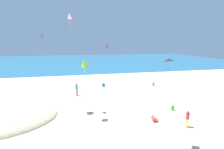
# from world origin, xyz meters

# --- Properties ---
(ground_plane) EXTENTS (120.00, 120.00, 0.00)m
(ground_plane) POSITION_xyz_m (0.00, 10.00, 0.00)
(ground_plane) COLOR beige
(ocean_water) EXTENTS (120.00, 60.00, 0.05)m
(ocean_water) POSITION_xyz_m (0.00, 54.30, 0.03)
(ocean_water) COLOR #236084
(ocean_water) RESTS_ON ground_plane
(dune_mound) EXTENTS (10.50, 7.35, 2.37)m
(dune_mound) POSITION_xyz_m (-11.55, 4.97, 0.00)
(dune_mound) COLOR beige
(dune_mound) RESTS_ON ground_plane
(beach_chair_mid_beach) EXTENTS (0.57, 0.60, 0.56)m
(beach_chair_mid_beach) POSITION_xyz_m (2.87, 1.77, 0.27)
(beach_chair_mid_beach) COLOR #D13D3D
(beach_chair_mid_beach) RESTS_ON ground_plane
(beach_chair_far_right) EXTENTS (0.60, 0.68, 0.53)m
(beach_chair_far_right) POSITION_xyz_m (-0.18, 14.09, 0.24)
(beach_chair_far_right) COLOR #2370B2
(beach_chair_far_right) RESTS_ON ground_plane
(cooler_box) EXTENTS (0.49, 0.38, 0.25)m
(cooler_box) POSITION_xyz_m (-8.53, 7.60, 0.13)
(cooler_box) COLOR #2D56B7
(cooler_box) RESTS_ON ground_plane
(person_0) EXTENTS (0.42, 0.42, 1.51)m
(person_0) POSITION_xyz_m (5.24, 0.32, 0.87)
(person_0) COLOR yellow
(person_0) RESTS_ON ground_plane
(person_1) EXTENTS (0.63, 0.51, 0.70)m
(person_1) POSITION_xyz_m (8.41, 12.95, 0.26)
(person_1) COLOR #19ADB2
(person_1) RESTS_ON ground_plane
(person_2) EXTENTS (0.35, 0.56, 0.68)m
(person_2) POSITION_xyz_m (6.00, 3.60, 0.25)
(person_2) COLOR green
(person_2) RESTS_ON ground_plane
(person_3) EXTENTS (0.36, 0.36, 1.77)m
(person_3) POSITION_xyz_m (-4.50, 10.38, 1.02)
(person_3) COLOR #D8599E
(person_3) RESTS_ON ground_plane
(person_4) EXTENTS (0.61, 0.38, 0.75)m
(person_4) POSITION_xyz_m (-8.14, 4.98, 0.28)
(person_4) COLOR orange
(person_4) RESTS_ON ground_plane
(kite_purple) EXTENTS (0.95, 0.23, 1.25)m
(kite_purple) POSITION_xyz_m (-12.00, 25.96, 8.75)
(kite_purple) COLOR purple
(kite_magenta) EXTENTS (0.97, 0.61, 1.43)m
(kite_magenta) POSITION_xyz_m (3.10, 30.17, 6.50)
(kite_magenta) COLOR #DB3DA8
(kite_lime) EXTENTS (0.94, 1.02, 1.39)m
(kite_lime) POSITION_xyz_m (-3.38, 3.68, 5.51)
(kite_lime) COLOR #99DB33
(kite_black) EXTENTS (0.59, 0.47, 1.30)m
(kite_black) POSITION_xyz_m (2.08, -1.08, 6.13)
(kite_black) COLOR black
(kite_pink) EXTENTS (0.63, 0.68, 1.47)m
(kite_pink) POSITION_xyz_m (-4.63, 6.16, 9.91)
(kite_pink) COLOR pink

